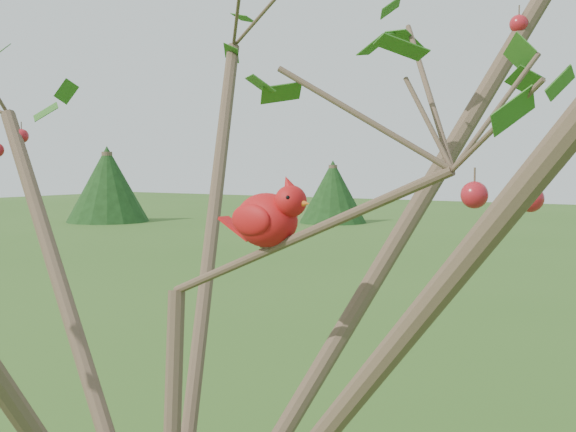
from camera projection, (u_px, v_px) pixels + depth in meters
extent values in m
sphere|color=#A8171F|center=(474.00, 195.00, 1.05)|extent=(0.04, 0.04, 0.04)
sphere|color=#A8171F|center=(530.00, 199.00, 1.06)|extent=(0.04, 0.04, 0.04)
sphere|color=#A8171F|center=(519.00, 24.00, 1.55)|extent=(0.04, 0.04, 0.04)
sphere|color=#A8171F|center=(22.00, 136.00, 2.02)|extent=(0.04, 0.04, 0.04)
ellipsoid|color=red|center=(267.00, 220.00, 1.33)|extent=(0.13, 0.11, 0.10)
sphere|color=red|center=(291.00, 201.00, 1.29)|extent=(0.06, 0.06, 0.06)
cone|color=red|center=(289.00, 185.00, 1.29)|extent=(0.05, 0.03, 0.04)
cone|color=#D85914|center=(304.00, 203.00, 1.27)|extent=(0.03, 0.02, 0.02)
ellipsoid|color=black|center=(299.00, 204.00, 1.28)|extent=(0.02, 0.03, 0.03)
cube|color=red|center=(237.00, 229.00, 1.37)|extent=(0.08, 0.04, 0.04)
ellipsoid|color=red|center=(278.00, 217.00, 1.36)|extent=(0.09, 0.04, 0.06)
ellipsoid|color=red|center=(251.00, 220.00, 1.30)|extent=(0.09, 0.04, 0.06)
cylinder|color=#463126|center=(333.00, 194.00, 26.90)|extent=(0.32, 0.32, 2.16)
cone|color=black|center=(333.00, 191.00, 26.89)|extent=(2.52, 2.52, 2.34)
cylinder|color=#463126|center=(107.00, 187.00, 27.36)|extent=(0.40, 0.40, 2.66)
cone|color=black|center=(107.00, 184.00, 27.35)|extent=(3.10, 3.10, 2.88)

